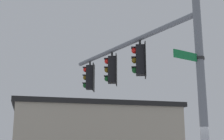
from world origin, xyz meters
TOP-DOWN VIEW (x-y plane):
  - signal_pole at (0.00, 0.00)m, footprint 0.22×0.22m
  - mast_arm at (2.81, 2.12)m, footprint 5.73×4.39m
  - traffic_light_nearest_pole at (2.06, 1.58)m, footprint 0.54×0.49m
  - traffic_light_mid_inner at (3.47, 2.64)m, footprint 0.54×0.49m
  - traffic_light_mid_outer at (4.88, 3.71)m, footprint 0.54×0.49m
  - street_name_sign at (-0.17, 0.23)m, footprint 0.73×0.92m
  - storefront_building at (12.53, 4.35)m, footprint 9.40×11.90m

SIDE VIEW (x-z plane):
  - storefront_building at x=12.53m, z-range 0.01..4.58m
  - signal_pole at x=0.00m, z-range 0.00..6.12m
  - street_name_sign at x=-0.17m, z-range 4.23..4.45m
  - traffic_light_nearest_pole at x=2.06m, z-range 4.21..5.53m
  - traffic_light_mid_inner at x=3.47m, z-range 4.21..5.53m
  - traffic_light_mid_outer at x=4.88m, z-range 4.21..5.53m
  - mast_arm at x=2.81m, z-range 5.57..5.75m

